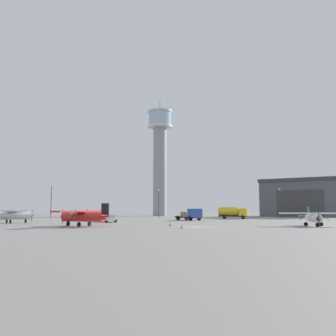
{
  "coord_description": "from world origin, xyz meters",
  "views": [
    {
      "loc": [
        -2.78,
        -50.52,
        2.51
      ],
      "look_at": [
        -4.26,
        22.52,
        10.83
      ],
      "focal_mm": 38.27,
      "sensor_mm": 36.0,
      "label": 1
    }
  ],
  "objects_px": {
    "light_post_east": "(280,200)",
    "traffic_cone_near_left": "(170,224)",
    "truck_flatbed_blue": "(191,215)",
    "airplane_red": "(84,216)",
    "car_white": "(111,218)",
    "light_post_west": "(159,201)",
    "airplane_silver": "(10,214)",
    "light_post_north": "(51,198)",
    "truck_fuel_tanker_yellow": "(233,212)",
    "control_tower": "(160,152)",
    "traffic_cone_near_right": "(182,226)",
    "airplane_white": "(313,217)"
  },
  "relations": [
    {
      "from": "truck_flatbed_blue",
      "to": "car_white",
      "type": "xyz_separation_m",
      "value": [
        -15.29,
        -11.25,
        -0.49
      ]
    },
    {
      "from": "car_white",
      "to": "traffic_cone_near_left",
      "type": "bearing_deg",
      "value": -150.39
    },
    {
      "from": "truck_fuel_tanker_yellow",
      "to": "truck_flatbed_blue",
      "type": "xyz_separation_m",
      "value": [
        -10.9,
        -12.53,
        -0.42
      ]
    },
    {
      "from": "car_white",
      "to": "light_post_north",
      "type": "xyz_separation_m",
      "value": [
        -23.62,
        35.56,
        4.73
      ]
    },
    {
      "from": "airplane_silver",
      "to": "airplane_white",
      "type": "bearing_deg",
      "value": -49.5
    },
    {
      "from": "airplane_red",
      "to": "truck_flatbed_blue",
      "type": "distance_m",
      "value": 31.06
    },
    {
      "from": "airplane_silver",
      "to": "truck_flatbed_blue",
      "type": "height_order",
      "value": "airplane_silver"
    },
    {
      "from": "airplane_white",
      "to": "light_post_east",
      "type": "height_order",
      "value": "light_post_east"
    },
    {
      "from": "airplane_white",
      "to": "airplane_silver",
      "type": "relative_size",
      "value": 1.01
    },
    {
      "from": "control_tower",
      "to": "truck_flatbed_blue",
      "type": "bearing_deg",
      "value": -79.67
    },
    {
      "from": "airplane_white",
      "to": "light_post_west",
      "type": "bearing_deg",
      "value": -142.67
    },
    {
      "from": "airplane_silver",
      "to": "traffic_cone_near_right",
      "type": "xyz_separation_m",
      "value": [
        29.47,
        -14.77,
        -1.22
      ]
    },
    {
      "from": "light_post_east",
      "to": "traffic_cone_near_left",
      "type": "distance_m",
      "value": 52.2
    },
    {
      "from": "light_post_west",
      "to": "light_post_north",
      "type": "bearing_deg",
      "value": 171.16
    },
    {
      "from": "airplane_red",
      "to": "truck_fuel_tanker_yellow",
      "type": "relative_size",
      "value": 1.44
    },
    {
      "from": "airplane_red",
      "to": "traffic_cone_near_left",
      "type": "relative_size",
      "value": 16.31
    },
    {
      "from": "control_tower",
      "to": "truck_flatbed_blue",
      "type": "xyz_separation_m",
      "value": [
        8.87,
        -48.71,
        -21.51
      ]
    },
    {
      "from": "airplane_silver",
      "to": "light_post_north",
      "type": "xyz_separation_m",
      "value": [
        -6.91,
        40.31,
        3.94
      ]
    },
    {
      "from": "airplane_red",
      "to": "truck_fuel_tanker_yellow",
      "type": "distance_m",
      "value": 47.54
    },
    {
      "from": "truck_fuel_tanker_yellow",
      "to": "control_tower",
      "type": "bearing_deg",
      "value": 139.3
    },
    {
      "from": "traffic_cone_near_right",
      "to": "control_tower",
      "type": "bearing_deg",
      "value": 94.55
    },
    {
      "from": "airplane_silver",
      "to": "truck_fuel_tanker_yellow",
      "type": "xyz_separation_m",
      "value": [
        42.91,
        28.54,
        0.13
      ]
    },
    {
      "from": "control_tower",
      "to": "light_post_east",
      "type": "height_order",
      "value": "control_tower"
    },
    {
      "from": "car_white",
      "to": "traffic_cone_near_left",
      "type": "height_order",
      "value": "car_white"
    },
    {
      "from": "truck_fuel_tanker_yellow",
      "to": "light_post_north",
      "type": "xyz_separation_m",
      "value": [
        -49.82,
        11.78,
        3.81
      ]
    },
    {
      "from": "airplane_red",
      "to": "traffic_cone_near_left",
      "type": "bearing_deg",
      "value": -149.14
    },
    {
      "from": "airplane_silver",
      "to": "car_white",
      "type": "relative_size",
      "value": 2.16
    },
    {
      "from": "light_post_east",
      "to": "car_white",
      "type": "bearing_deg",
      "value": -142.96
    },
    {
      "from": "airplane_white",
      "to": "light_post_north",
      "type": "relative_size",
      "value": 1.04
    },
    {
      "from": "control_tower",
      "to": "light_post_west",
      "type": "relative_size",
      "value": 5.37
    },
    {
      "from": "airplane_white",
      "to": "truck_flatbed_blue",
      "type": "xyz_separation_m",
      "value": [
        -16.59,
        24.97,
        -0.09
      ]
    },
    {
      "from": "airplane_red",
      "to": "airplane_white",
      "type": "bearing_deg",
      "value": -155.07
    },
    {
      "from": "airplane_white",
      "to": "airplane_red",
      "type": "distance_m",
      "value": 33.11
    },
    {
      "from": "airplane_red",
      "to": "traffic_cone_near_right",
      "type": "distance_m",
      "value": 14.68
    },
    {
      "from": "truck_fuel_tanker_yellow",
      "to": "truck_flatbed_blue",
      "type": "height_order",
      "value": "truck_fuel_tanker_yellow"
    },
    {
      "from": "car_white",
      "to": "light_post_west",
      "type": "distance_m",
      "value": 31.86
    },
    {
      "from": "light_post_west",
      "to": "traffic_cone_near_left",
      "type": "height_order",
      "value": "light_post_west"
    },
    {
      "from": "truck_flatbed_blue",
      "to": "light_post_north",
      "type": "bearing_deg",
      "value": -156.68
    },
    {
      "from": "light_post_north",
      "to": "car_white",
      "type": "bearing_deg",
      "value": -56.4
    },
    {
      "from": "airplane_white",
      "to": "airplane_silver",
      "type": "distance_m",
      "value": 49.43
    },
    {
      "from": "truck_fuel_tanker_yellow",
      "to": "traffic_cone_near_right",
      "type": "bearing_deg",
      "value": -86.6
    },
    {
      "from": "airplane_white",
      "to": "truck_fuel_tanker_yellow",
      "type": "height_order",
      "value": "truck_fuel_tanker_yellow"
    },
    {
      "from": "truck_flatbed_blue",
      "to": "traffic_cone_near_right",
      "type": "xyz_separation_m",
      "value": [
        -2.54,
        -30.78,
        -0.93
      ]
    },
    {
      "from": "airplane_silver",
      "to": "traffic_cone_near_left",
      "type": "bearing_deg",
      "value": -56.08
    },
    {
      "from": "light_post_east",
      "to": "traffic_cone_near_left",
      "type": "height_order",
      "value": "light_post_east"
    },
    {
      "from": "light_post_north",
      "to": "traffic_cone_near_left",
      "type": "height_order",
      "value": "light_post_north"
    },
    {
      "from": "car_white",
      "to": "light_post_north",
      "type": "bearing_deg",
      "value": 23.27
    },
    {
      "from": "control_tower",
      "to": "airplane_white",
      "type": "distance_m",
      "value": 80.84
    },
    {
      "from": "truck_flatbed_blue",
      "to": "airplane_red",
      "type": "bearing_deg",
      "value": -66.74
    },
    {
      "from": "car_white",
      "to": "light_post_west",
      "type": "xyz_separation_m",
      "value": [
        7.44,
        30.73,
        3.95
      ]
    }
  ]
}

